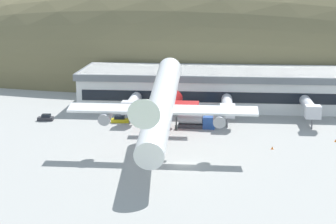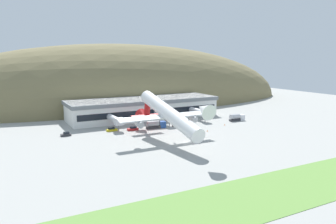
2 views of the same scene
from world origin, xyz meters
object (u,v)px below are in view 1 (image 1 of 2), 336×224
object	(u,v)px
terminal_building	(220,85)
jetway_2	(310,107)
service_car_2	(120,120)
jetway_1	(227,106)
service_car_1	(153,123)
service_car_0	(46,118)
traffic_cone_1	(272,148)
cargo_airplane	(162,105)
traffic_cone_0	(336,140)
box_truck	(196,121)
jetway_0	(132,103)

from	to	relation	value
terminal_building	jetway_2	world-z (taller)	terminal_building
jetway_2	service_car_2	size ratio (longest dim) A/B	3.22
jetway_1	service_car_1	distance (m)	17.81
service_car_0	service_car_1	size ratio (longest dim) A/B	0.85
traffic_cone_1	cargo_airplane	bearing A→B (deg)	-163.65
service_car_1	traffic_cone_0	distance (m)	40.10
service_car_0	box_truck	distance (m)	36.05
traffic_cone_1	jetway_0	bearing A→B (deg)	145.74
jetway_2	traffic_cone_1	bearing A→B (deg)	-116.08
service_car_2	traffic_cone_0	size ratio (longest dim) A/B	7.55
service_car_0	traffic_cone_1	xyz separation A→B (m)	(51.39, -18.63, -0.35)
service_car_2	service_car_0	bearing A→B (deg)	179.60
cargo_airplane	service_car_0	distance (m)	40.15
service_car_0	service_car_2	bearing A→B (deg)	-0.40
terminal_building	service_car_0	bearing A→B (deg)	-153.57
traffic_cone_1	box_truck	bearing A→B (deg)	136.01
box_truck	traffic_cone_0	world-z (taller)	box_truck
jetway_1	service_car_2	size ratio (longest dim) A/B	3.37
jetway_1	service_car_1	xyz separation A→B (m)	(-16.86, -4.66, -3.36)
service_car_0	service_car_1	xyz separation A→B (m)	(25.87, -2.83, -0.00)
traffic_cone_0	service_car_0	bearing A→B (deg)	169.28
terminal_building	traffic_cone_0	size ratio (longest dim) A/B	125.93
traffic_cone_0	traffic_cone_1	distance (m)	14.88
service_car_1	traffic_cone_1	bearing A→B (deg)	-31.77
cargo_airplane	traffic_cone_1	bearing A→B (deg)	16.35
terminal_building	jetway_0	size ratio (longest dim) A/B	5.44
jetway_1	service_car_1	world-z (taller)	jetway_1
terminal_building	jetway_1	size ratio (longest dim) A/B	4.95
terminal_building	traffic_cone_1	distance (m)	40.67
jetway_1	service_car_2	world-z (taller)	jetway_1
terminal_building	cargo_airplane	world-z (taller)	cargo_airplane
jetway_1	traffic_cone_1	xyz separation A→B (m)	(8.66, -20.46, -3.71)
jetway_2	terminal_building	bearing A→B (deg)	138.70
jetway_1	jetway_2	distance (m)	18.85
jetway_2	cargo_airplane	distance (m)	41.85
service_car_1	terminal_building	bearing A→B (deg)	57.00
jetway_0	traffic_cone_0	xyz separation A→B (m)	(44.52, -14.80, -3.71)
service_car_0	service_car_2	world-z (taller)	service_car_0
terminal_building	service_car_0	size ratio (longest dim) A/B	19.27
jetway_1	traffic_cone_0	world-z (taller)	jetway_1
box_truck	traffic_cone_0	distance (m)	30.27
terminal_building	box_truck	xyz separation A→B (m)	(-5.06, -23.97, -3.89)
service_car_2	box_truck	size ratio (longest dim) A/B	0.52
service_car_0	traffic_cone_0	size ratio (longest dim) A/B	6.53
service_car_0	traffic_cone_0	bearing A→B (deg)	-10.72
jetway_0	jetway_1	size ratio (longest dim) A/B	0.91
service_car_1	traffic_cone_1	distance (m)	30.02
jetway_2	service_car_0	xyz separation A→B (m)	(-61.57, -2.18, -3.36)
jetway_0	service_car_1	world-z (taller)	jetway_0
jetway_1	service_car_0	world-z (taller)	jetway_1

